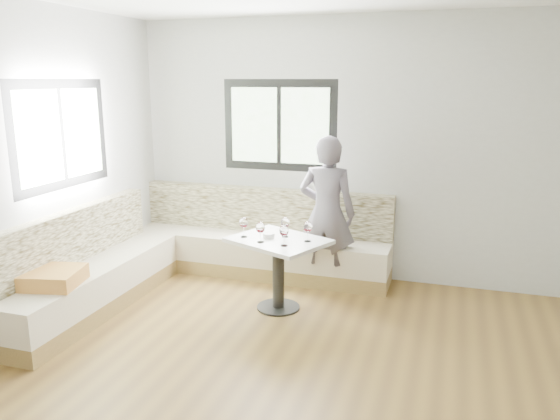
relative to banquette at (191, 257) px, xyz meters
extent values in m
cube|color=brown|center=(1.59, -1.62, -0.33)|extent=(5.00, 5.00, 0.01)
cube|color=#B7B7B2|center=(1.59, 0.88, 1.07)|extent=(5.00, 0.01, 2.80)
cube|color=black|center=(0.69, 0.87, 1.32)|extent=(1.30, 0.02, 1.00)
cube|color=black|center=(-0.90, -0.72, 1.32)|extent=(0.02, 1.30, 1.00)
cube|color=olive|center=(0.54, 0.61, -0.25)|extent=(2.90, 0.55, 0.16)
cube|color=beige|center=(0.54, 0.61, -0.03)|extent=(2.90, 0.55, 0.29)
cube|color=beige|center=(0.54, 0.81, 0.37)|extent=(2.90, 0.14, 0.50)
cube|color=olive|center=(-0.63, -0.79, -0.25)|extent=(0.55, 2.25, 0.16)
cube|color=beige|center=(-0.63, -0.79, -0.03)|extent=(0.55, 2.25, 0.29)
cube|color=beige|center=(-0.84, -0.79, 0.37)|extent=(0.14, 2.25, 0.50)
cube|color=#B47437|center=(-0.60, -1.34, 0.18)|extent=(0.52, 0.52, 0.13)
cylinder|color=black|center=(1.04, -0.24, -0.32)|extent=(0.41, 0.41, 0.02)
cylinder|color=black|center=(1.04, -0.24, 0.00)|extent=(0.11, 0.11, 0.66)
cube|color=silver|center=(1.04, -0.24, 0.34)|extent=(1.04, 0.94, 0.04)
imported|color=#5A535D|center=(1.35, 0.44, 0.47)|extent=(0.59, 0.39, 1.61)
cylinder|color=white|center=(0.94, -0.22, 0.38)|extent=(0.11, 0.11, 0.04)
sphere|color=black|center=(0.96, -0.21, 0.39)|extent=(0.02, 0.02, 0.02)
sphere|color=black|center=(0.93, -0.21, 0.39)|extent=(0.02, 0.02, 0.02)
sphere|color=black|center=(0.94, -0.24, 0.39)|extent=(0.02, 0.02, 0.02)
cylinder|color=white|center=(0.71, -0.28, 0.36)|extent=(0.06, 0.06, 0.01)
cylinder|color=white|center=(0.71, -0.28, 0.41)|extent=(0.01, 0.01, 0.08)
ellipsoid|color=white|center=(0.71, -0.28, 0.50)|extent=(0.09, 0.09, 0.10)
cylinder|color=#4F0810|center=(0.71, -0.28, 0.48)|extent=(0.06, 0.06, 0.02)
cylinder|color=white|center=(0.92, -0.39, 0.36)|extent=(0.06, 0.06, 0.01)
cylinder|color=white|center=(0.92, -0.39, 0.41)|extent=(0.01, 0.01, 0.08)
ellipsoid|color=white|center=(0.92, -0.39, 0.50)|extent=(0.09, 0.09, 0.10)
cylinder|color=#4F0810|center=(0.92, -0.39, 0.48)|extent=(0.06, 0.06, 0.02)
cylinder|color=white|center=(1.16, -0.43, 0.36)|extent=(0.06, 0.06, 0.01)
cylinder|color=white|center=(1.16, -0.43, 0.41)|extent=(0.01, 0.01, 0.08)
ellipsoid|color=white|center=(1.16, -0.43, 0.50)|extent=(0.09, 0.09, 0.10)
cylinder|color=#4F0810|center=(1.16, -0.43, 0.48)|extent=(0.06, 0.06, 0.02)
cylinder|color=white|center=(1.08, -0.15, 0.36)|extent=(0.06, 0.06, 0.01)
cylinder|color=white|center=(1.08, -0.15, 0.41)|extent=(0.01, 0.01, 0.08)
ellipsoid|color=white|center=(1.08, -0.15, 0.50)|extent=(0.09, 0.09, 0.10)
cylinder|color=#4F0810|center=(1.08, -0.15, 0.48)|extent=(0.06, 0.06, 0.02)
cylinder|color=white|center=(1.32, -0.24, 0.36)|extent=(0.06, 0.06, 0.01)
cylinder|color=white|center=(1.32, -0.24, 0.41)|extent=(0.01, 0.01, 0.08)
ellipsoid|color=white|center=(1.32, -0.24, 0.50)|extent=(0.09, 0.09, 0.10)
cylinder|color=#4F0810|center=(1.32, -0.24, 0.48)|extent=(0.06, 0.06, 0.02)
camera|label=1|loc=(2.55, -4.89, 1.81)|focal=35.00mm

